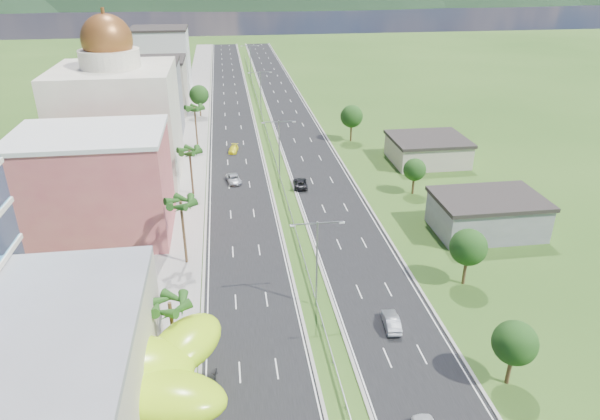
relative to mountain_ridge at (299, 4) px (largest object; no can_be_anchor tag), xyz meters
name	(u,v)px	position (x,y,z in m)	size (l,w,h in m)	color
ground	(333,363)	(-60.00, -450.00, 0.00)	(500.00, 500.00, 0.00)	#2D5119
road_left	(233,121)	(-67.50, -360.00, 0.02)	(11.00, 260.00, 0.04)	black
road_right	(292,118)	(-52.50, -360.00, 0.02)	(11.00, 260.00, 0.04)	black
sidewalk_left	(194,122)	(-77.00, -360.00, 0.06)	(7.00, 260.00, 0.12)	gray
median_guardrail	(269,139)	(-60.00, -378.01, 0.62)	(0.10, 216.06, 0.76)	gray
streetlight_median_b	(317,256)	(-60.00, -440.00, 6.75)	(6.04, 0.25, 11.00)	gray
streetlight_median_c	(279,144)	(-60.00, -400.00, 6.75)	(6.04, 0.25, 11.00)	gray
streetlight_median_d	(260,88)	(-60.00, -355.00, 6.75)	(6.04, 0.25, 11.00)	gray
streetlight_median_e	(250,58)	(-60.00, -310.00, 6.75)	(6.04, 0.25, 11.00)	gray
lime_canopy	(113,372)	(-80.00, -454.00, 4.99)	(18.00, 15.00, 7.40)	#AAE015
pink_shophouse	(96,187)	(-88.00, -418.00, 7.50)	(20.00, 15.00, 15.00)	#BA4C54
domed_building	(118,117)	(-88.00, -395.00, 11.35)	(20.00, 20.00, 28.70)	beige
midrise_grey	(144,101)	(-87.00, -370.00, 8.00)	(16.00, 15.00, 16.00)	slate
midrise_beige	(155,87)	(-87.00, -348.00, 6.50)	(16.00, 15.00, 13.00)	#B3A594
midrise_white	(162,61)	(-87.00, -325.00, 9.00)	(16.00, 15.00, 18.00)	silver
shed_near	(487,216)	(-32.00, -425.00, 2.50)	(15.00, 10.00, 5.00)	slate
shed_far	(427,151)	(-30.00, -395.00, 2.20)	(14.00, 12.00, 4.40)	#B3A594
palm_tree_b	(170,307)	(-75.50, -448.00, 7.06)	(3.60, 3.60, 8.10)	#47301C
palm_tree_c	(181,205)	(-75.50, -428.00, 8.50)	(3.60, 3.60, 9.60)	#47301C
palm_tree_d	(190,153)	(-75.50, -405.00, 7.54)	(3.60, 3.60, 8.60)	#47301C
palm_tree_e	(195,110)	(-75.50, -380.00, 8.31)	(3.60, 3.60, 9.40)	#47301C
leafy_tree_lfar	(199,95)	(-75.50, -355.00, 5.58)	(4.90, 4.90, 8.05)	#47301C
leafy_tree_ra	(515,343)	(-44.00, -455.00, 4.78)	(4.20, 4.20, 6.90)	#47301C
leafy_tree_rb	(468,247)	(-41.00, -438.00, 5.18)	(4.55, 4.55, 7.47)	#47301C
leafy_tree_rc	(415,170)	(-38.00, -410.00, 4.37)	(3.85, 3.85, 6.33)	#47301C
leafy_tree_rd	(352,116)	(-42.00, -380.00, 5.58)	(4.90, 4.90, 8.05)	#47301C
mountain_ridge	(299,4)	(0.00, 0.00, 0.00)	(860.00, 140.00, 90.00)	black
car_silver_mid_left	(234,179)	(-68.46, -400.70, 0.71)	(2.21, 4.79, 1.33)	#AFB2B7
car_yellow_far_left	(233,149)	(-67.98, -383.82, 0.66)	(1.73, 4.25, 1.23)	yellow
car_silver_right	(391,321)	(-52.50, -445.17, 0.77)	(1.55, 4.44, 1.46)	#95979C
car_dark_far_right	(300,183)	(-56.80, -404.43, 0.75)	(2.34, 5.08, 1.41)	black
motorcycle	(215,373)	(-71.67, -450.45, 0.65)	(0.58, 1.91, 1.22)	black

